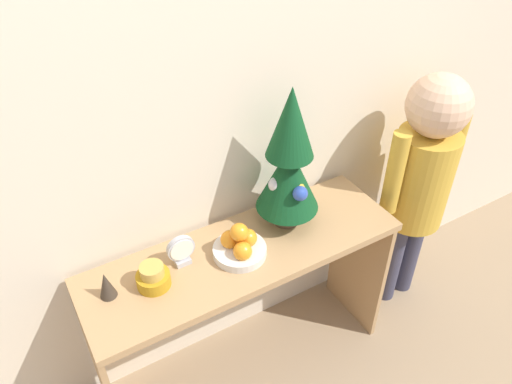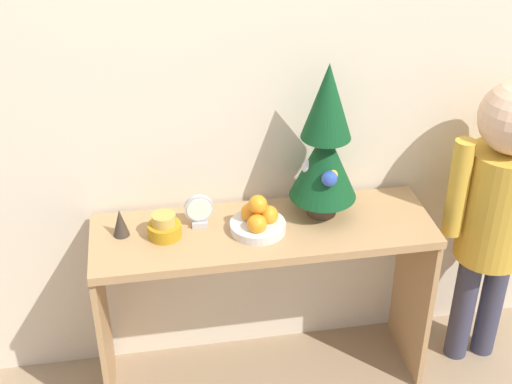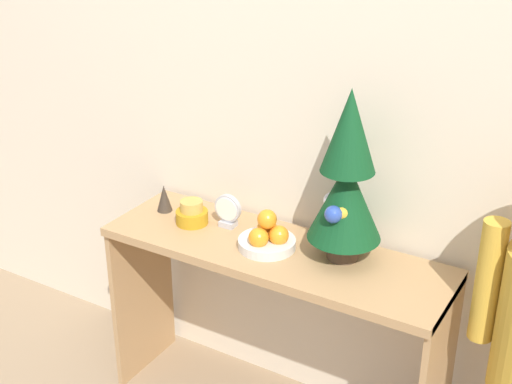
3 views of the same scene
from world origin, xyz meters
The scene contains 8 objects.
back_wall centered at (0.00, 0.41, 1.25)m, with size 7.00×0.05×2.50m, color beige.
console_table centered at (0.00, 0.18, 0.53)m, with size 1.16×0.36×0.68m.
mini_tree centered at (0.21, 0.24, 0.95)m, with size 0.23×0.23×0.55m.
fruit_bowl centered at (-0.02, 0.17, 0.72)m, with size 0.19×0.19×0.13m.
singing_bowl centered at (-0.33, 0.19, 0.72)m, with size 0.11×0.11×0.08m.
desk_clock centered at (-0.21, 0.23, 0.74)m, with size 0.10×0.04×0.12m.
figurine centered at (-0.47, 0.22, 0.73)m, with size 0.06×0.06×0.10m.
child_figure centered at (0.84, 0.17, 0.73)m, with size 0.40×0.25×1.16m.
Camera 2 is at (-0.37, -1.78, 2.03)m, focal length 50.00 mm.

